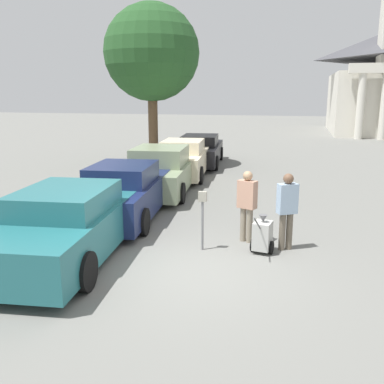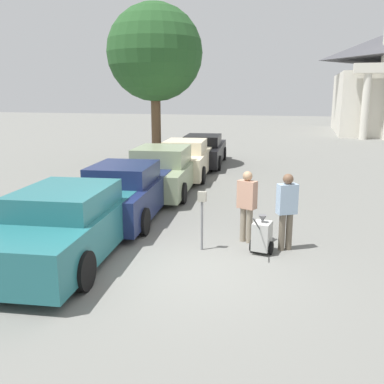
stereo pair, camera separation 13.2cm
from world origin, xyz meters
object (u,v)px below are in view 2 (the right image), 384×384
(parked_car_teal, at_px, (71,222))
(parking_meter, at_px, (202,209))
(parked_car_sage, at_px, (163,171))
(person_worker, at_px, (247,202))
(parked_car_navy, at_px, (126,192))
(parked_car_cream, at_px, (186,159))
(person_supervisor, at_px, (287,207))
(parked_car_black, at_px, (203,151))
(equipment_cart, at_px, (262,236))

(parked_car_teal, height_order, parking_meter, parked_car_teal)
(parked_car_sage, bearing_deg, person_worker, -57.87)
(parked_car_navy, bearing_deg, person_worker, -24.92)
(parked_car_cream, relative_size, person_worker, 2.93)
(parking_meter, distance_m, person_worker, 1.16)
(parking_meter, bearing_deg, person_supervisor, 14.79)
(parked_car_teal, bearing_deg, parked_car_black, 83.84)
(parked_car_sage, relative_size, parked_car_black, 1.01)
(equipment_cart, bearing_deg, parking_meter, -164.44)
(parked_car_sage, distance_m, person_worker, 5.63)
(parked_car_black, distance_m, equipment_cart, 11.75)
(parking_meter, relative_size, person_supervisor, 0.77)
(parked_car_sage, relative_size, parking_meter, 3.94)
(parked_car_teal, bearing_deg, equipment_cart, 9.63)
(parking_meter, xyz_separation_m, person_worker, (0.87, 0.77, 0.02))
(parked_car_cream, xyz_separation_m, person_worker, (3.49, -7.37, 0.23))
(parked_car_cream, relative_size, equipment_cart, 4.86)
(parked_car_teal, height_order, person_worker, person_worker)
(parked_car_teal, xyz_separation_m, person_worker, (3.49, 1.73, 0.24))
(parked_car_sage, height_order, parked_car_cream, parked_car_sage)
(parked_car_black, xyz_separation_m, parking_meter, (2.62, -11.22, 0.25))
(parking_meter, height_order, person_supervisor, person_supervisor)
(parked_car_sage, height_order, person_supervisor, person_supervisor)
(parked_car_navy, bearing_deg, parked_car_teal, -96.16)
(parked_car_sage, distance_m, person_supervisor, 6.44)
(parked_car_navy, relative_size, parked_car_cream, 1.00)
(parked_car_cream, distance_m, person_worker, 8.15)
(parked_car_sage, bearing_deg, parked_car_navy, -96.18)
(parked_car_sage, height_order, parked_car_black, parked_car_sage)
(parking_meter, distance_m, person_supervisor, 1.83)
(parked_car_navy, distance_m, parked_car_sage, 3.23)
(parked_car_teal, relative_size, person_supervisor, 3.19)
(parked_car_navy, distance_m, equipment_cart, 4.32)
(parked_car_teal, distance_m, person_supervisor, 4.62)
(parking_meter, xyz_separation_m, person_supervisor, (1.77, 0.47, 0.05))
(parked_car_navy, height_order, person_worker, person_worker)
(parked_car_teal, relative_size, parking_meter, 4.13)
(parked_car_black, bearing_deg, parking_meter, -83.02)
(parked_car_sage, xyz_separation_m, parked_car_black, (-0.00, 6.04, -0.05))
(person_supervisor, bearing_deg, parked_car_navy, -47.29)
(equipment_cart, bearing_deg, parked_car_sage, 136.95)
(parked_car_sage, height_order, person_worker, person_worker)
(parked_car_navy, xyz_separation_m, equipment_cart, (3.91, -1.81, -0.32))
(person_supervisor, bearing_deg, person_worker, -47.03)
(parked_car_navy, relative_size, person_worker, 2.94)
(parked_car_navy, height_order, person_supervisor, person_supervisor)
(parked_car_black, distance_m, person_supervisor, 11.62)
(parked_car_cream, distance_m, person_supervisor, 8.84)
(parked_car_black, height_order, person_worker, person_worker)
(parked_car_navy, xyz_separation_m, parked_car_black, (0.00, 9.27, -0.03))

